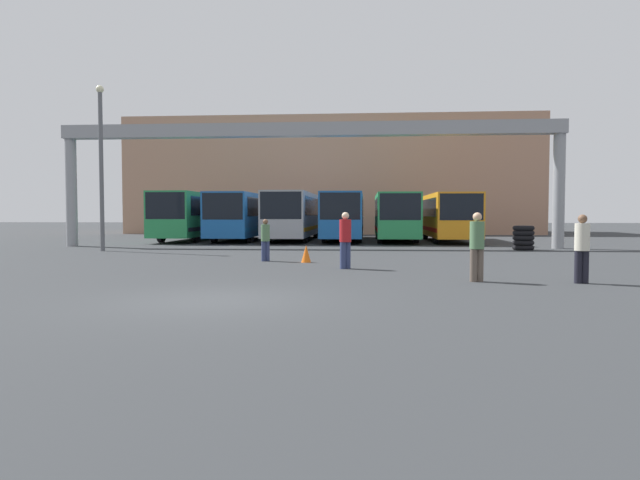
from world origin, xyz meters
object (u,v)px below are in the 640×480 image
at_px(traffic_cone, 306,254).
at_px(tire_stack, 523,238).
at_px(bus_slot_1, 243,214).
at_px(pedestrian_far_center, 265,239).
at_px(lamp_post, 101,161).
at_px(pedestrian_near_right, 582,247).
at_px(pedestrian_near_center, 477,245).
at_px(bus_slot_5, 448,214).
at_px(pedestrian_near_left, 345,239).
at_px(bus_slot_3, 344,214).
at_px(bus_slot_2, 294,213).
at_px(bus_slot_4, 395,214).
at_px(bus_slot_0, 193,213).

height_order(traffic_cone, tire_stack, tire_stack).
relative_size(bus_slot_1, pedestrian_far_center, 6.75).
height_order(bus_slot_1, lamp_post, lamp_post).
distance_m(pedestrian_near_right, pedestrian_near_center, 2.63).
bearing_deg(pedestrian_far_center, bus_slot_5, 28.64).
bearing_deg(pedestrian_near_left, bus_slot_5, -143.07).
bearing_deg(pedestrian_far_center, lamp_post, 118.18).
relative_size(bus_slot_3, pedestrian_near_center, 6.66).
height_order(bus_slot_2, bus_slot_4, bus_slot_2).
bearing_deg(bus_slot_4, pedestrian_near_left, -97.76).
distance_m(bus_slot_2, bus_slot_4, 6.79).
bearing_deg(traffic_cone, bus_slot_1, 109.89).
height_order(bus_slot_3, bus_slot_4, bus_slot_3).
xyz_separation_m(bus_slot_4, pedestrian_near_right, (3.65, -22.25, -0.80)).
height_order(bus_slot_0, bus_slot_4, bus_slot_0).
relative_size(bus_slot_1, pedestrian_near_right, 6.03).
height_order(bus_slot_0, pedestrian_near_right, bus_slot_0).
distance_m(bus_slot_5, pedestrian_far_center, 18.35).
relative_size(bus_slot_4, pedestrian_near_center, 5.85).
bearing_deg(bus_slot_5, traffic_cone, -114.49).
bearing_deg(pedestrian_near_center, pedestrian_near_left, -59.53).
bearing_deg(bus_slot_2, lamp_post, -123.06).
xyz_separation_m(pedestrian_far_center, lamp_post, (-8.81, 5.09, 3.45)).
relative_size(bus_slot_1, lamp_post, 1.37).
relative_size(bus_slot_0, bus_slot_2, 0.86).
relative_size(bus_slot_1, bus_slot_3, 0.88).
bearing_deg(bus_slot_1, pedestrian_near_left, -68.24).
height_order(pedestrian_near_center, pedestrian_far_center, pedestrian_near_center).
height_order(bus_slot_0, pedestrian_far_center, bus_slot_0).
bearing_deg(bus_slot_0, pedestrian_far_center, -64.28).
height_order(bus_slot_0, pedestrian_near_center, bus_slot_0).
xyz_separation_m(pedestrian_near_center, tire_stack, (4.81, 13.46, -0.37)).
xyz_separation_m(pedestrian_near_left, lamp_post, (-11.92, 7.79, 3.31)).
bearing_deg(traffic_cone, pedestrian_far_center, 164.82).
bearing_deg(pedestrian_near_left, pedestrian_near_right, 115.86).
distance_m(bus_slot_2, traffic_cone, 17.71).
xyz_separation_m(bus_slot_1, traffic_cone, (6.00, -16.59, -1.45)).
height_order(bus_slot_4, traffic_cone, bus_slot_4).
height_order(bus_slot_0, tire_stack, bus_slot_0).
distance_m(bus_slot_5, tire_stack, 8.85).
height_order(bus_slot_2, lamp_post, lamp_post).
relative_size(bus_slot_3, tire_stack, 10.15).
bearing_deg(bus_slot_2, bus_slot_1, -165.66).
bearing_deg(bus_slot_5, pedestrian_near_center, -96.10).
xyz_separation_m(bus_slot_5, traffic_cone, (-7.46, -16.37, -1.42)).
bearing_deg(bus_slot_1, bus_slot_5, -0.93).
xyz_separation_m(bus_slot_4, pedestrian_far_center, (-5.68, -16.15, -0.90)).
xyz_separation_m(bus_slot_2, bus_slot_3, (3.37, -0.14, -0.03)).
distance_m(bus_slot_2, bus_slot_5, 10.15).
bearing_deg(pedestrian_far_center, bus_slot_0, 83.94).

